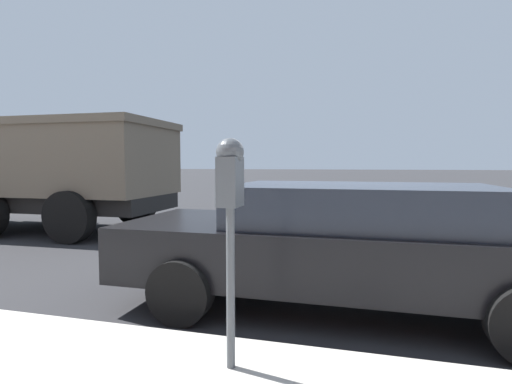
# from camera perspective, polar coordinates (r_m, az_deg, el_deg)

# --- Properties ---
(ground_plane) EXTENTS (220.00, 220.00, 0.00)m
(ground_plane) POSITION_cam_1_polar(r_m,az_deg,el_deg) (5.48, 10.98, -12.60)
(ground_plane) COLOR #2B2B2D
(parking_meter) EXTENTS (0.21, 0.19, 1.60)m
(parking_meter) POSITION_cam_1_polar(r_m,az_deg,el_deg) (2.73, -3.70, -0.20)
(parking_meter) COLOR #4C5156
(parking_meter) RESTS_ON sidewalk
(car_black) EXTENTS (2.06, 4.80, 1.34)m
(car_black) POSITION_cam_1_polar(r_m,az_deg,el_deg) (4.46, 12.83, -6.84)
(car_black) COLOR black
(car_black) RESTS_ON ground_plane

